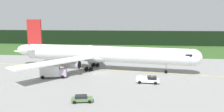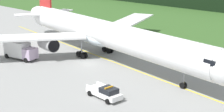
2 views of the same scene
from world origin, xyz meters
name	(u,v)px [view 2 (image 2 of 2)]	position (x,y,z in m)	size (l,w,h in m)	color
ground	(88,64)	(0.00, 0.00, 0.00)	(320.00, 320.00, 0.00)	gray
grass_verge	(220,26)	(0.00, 50.33, 0.02)	(320.00, 45.00, 0.04)	#315623
taxiway_centerline_main	(106,59)	(0.18, 4.33, 0.00)	(81.13, 0.30, 0.01)	yellow
airliner	(103,33)	(-0.74, 4.47, 4.86)	(59.62, 48.65, 15.54)	white
ops_pickup_truck	(105,92)	(13.66, -9.26, 0.90)	(5.73, 2.59, 1.94)	white
catering_truck	(20,50)	(-11.65, -6.94, 1.77)	(7.18, 3.81, 3.48)	#B8A2C0
apron_cone	(107,87)	(11.42, -6.72, 0.38)	(0.62, 0.62, 0.77)	black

